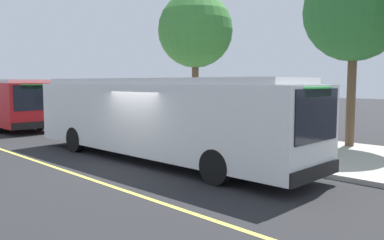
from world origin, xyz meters
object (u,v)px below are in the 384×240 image
at_px(transit_bus_main, 157,116).
at_px(pedestrian_commuter, 247,128).
at_px(route_sign_post, 251,106).
at_px(waiting_bench, 238,131).

bearing_deg(transit_bus_main, pedestrian_commuter, 55.45).
bearing_deg(transit_bus_main, route_sign_post, 48.83).
distance_m(route_sign_post, pedestrian_commuter, 0.93).
height_order(route_sign_post, pedestrian_commuter, route_sign_post).
relative_size(transit_bus_main, route_sign_post, 4.44).
height_order(waiting_bench, route_sign_post, route_sign_post).
relative_size(waiting_bench, route_sign_post, 0.57).
relative_size(transit_bus_main, pedestrian_commuter, 7.35).
bearing_deg(route_sign_post, pedestrian_commuter, 146.98).
distance_m(waiting_bench, pedestrian_commuter, 2.90).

